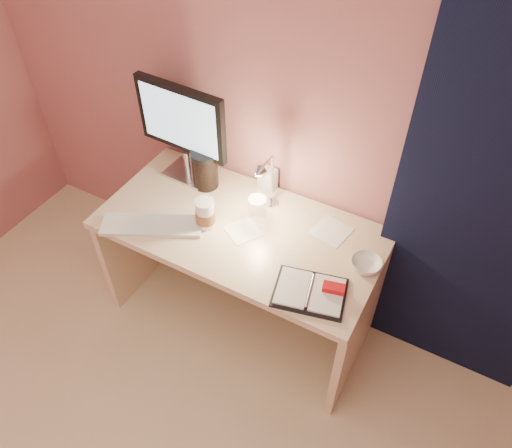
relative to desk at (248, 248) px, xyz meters
The scene contains 14 objects.
room 1.17m from the desk, 14.00° to the left, with size 3.50×3.50×3.50m.
desk is the anchor object (origin of this frame).
monitor 0.72m from the desk, 162.91° to the left, with size 0.51×0.19×0.54m.
keyboard 0.53m from the desk, 143.39° to the right, with size 0.49×0.15×0.02m, color silver.
planner 0.60m from the desk, 30.03° to the right, with size 0.35×0.30×0.05m.
paper_b 0.48m from the desk, 15.53° to the left, with size 0.17×0.17×0.00m, color silver.
paper_c 0.25m from the desk, 73.63° to the right, with size 0.15×0.15×0.00m, color silver.
coffee_cup 0.37m from the desk, 136.92° to the right, with size 0.10×0.10×0.16m.
clear_cup 0.31m from the desk, ahead, with size 0.09×0.09×0.16m, color white.
bowl 0.68m from the desk, ahead, with size 0.14×0.14×0.04m, color silver.
lotion_bottle 0.35m from the desk, 134.58° to the right, with size 0.05×0.05×0.12m, color white.
dark_jar 0.47m from the desk, 160.37° to the left, with size 0.13×0.13×0.19m, color black.
product_box 0.38m from the desk, 93.51° to the left, with size 0.09×0.07×0.13m, color silver.
desk_lamp 0.44m from the desk, 48.36° to the left, with size 0.08×0.20×0.33m.
Camera 1 is at (0.89, -0.08, 2.48)m, focal length 35.00 mm.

